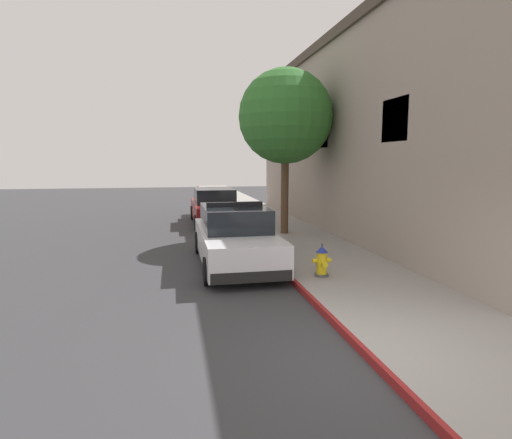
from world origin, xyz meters
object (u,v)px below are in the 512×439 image
parked_car_silver_ahead (215,207)px  street_tree (285,117)px  fire_hydrant (322,261)px  police_cruiser (235,237)px

parked_car_silver_ahead → street_tree: bearing=-58.5°
parked_car_silver_ahead → street_tree: (2.21, -3.61, 3.56)m
parked_car_silver_ahead → fire_hydrant: (1.53, -9.47, -0.26)m
parked_car_silver_ahead → street_tree: street_tree is taller
parked_car_silver_ahead → police_cruiser: bearing=-91.4°
police_cruiser → street_tree: size_ratio=0.83×
police_cruiser → street_tree: 5.78m
police_cruiser → parked_car_silver_ahead: bearing=88.6°
fire_hydrant → police_cruiser: bearing=130.7°
parked_car_silver_ahead → fire_hydrant: 9.60m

